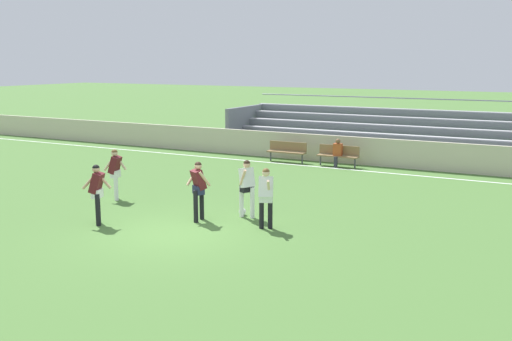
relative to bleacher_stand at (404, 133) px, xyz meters
name	(u,v)px	position (x,y,z in m)	size (l,w,h in m)	color
ground_plane	(174,233)	(-2.08, -15.62, -1.11)	(160.00, 160.00, 0.00)	#477033
field_line_sideline	(327,168)	(-2.08, -4.61, -1.11)	(44.00, 0.12, 0.01)	white
sideline_wall	(339,149)	(-2.08, -3.19, -0.51)	(48.00, 0.16, 1.21)	beige
bleacher_stand	(404,133)	(0.00, 0.00, 0.00)	(17.30, 4.21, 2.64)	#B2B2B7
bench_centre_sideline	(338,154)	(-1.77, -4.08, -0.56)	(1.80, 0.40, 0.90)	olive
bench_far_right	(287,150)	(-4.20, -4.08, -0.56)	(1.80, 0.40, 0.90)	olive
spectator_seated	(337,151)	(-1.77, -4.19, -0.41)	(0.36, 0.42, 1.21)	#2D2D38
player_dark_pressing_high	(198,186)	(-2.18, -14.30, -0.09)	(0.68, 0.51, 1.71)	black
player_white_on_ball	(247,183)	(-1.16, -13.32, -0.10)	(0.48, 0.64, 1.69)	white
player_white_challenging	(266,193)	(-0.14, -14.10, -0.12)	(0.51, 0.65, 1.66)	black
player_dark_wide_left	(97,189)	(-4.44, -15.92, -0.10)	(0.71, 0.49, 1.69)	black
player_dark_trailing_run	(115,170)	(-6.03, -13.36, -0.12)	(0.63, 0.48, 1.66)	white
soccer_ball	(242,212)	(-1.38, -13.20, -1.00)	(0.22, 0.22, 0.22)	white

